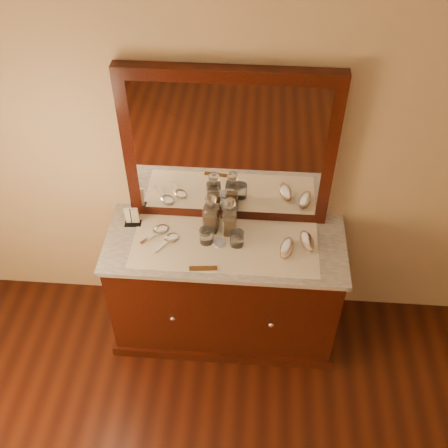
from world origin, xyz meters
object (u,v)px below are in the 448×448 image
at_px(napkin_rack, 132,217).
at_px(decanter_right, 230,220).
at_px(dresser_cabinet, 225,289).
at_px(hand_mirror_inner, 170,239).
at_px(hand_mirror_outer, 158,231).
at_px(mirror_frame, 229,150).
at_px(comb, 203,268).
at_px(brush_far, 307,241).
at_px(decanter_left, 211,216).
at_px(pin_dish, 219,243).
at_px(brush_near, 287,248).

relative_size(napkin_rack, decanter_right, 0.56).
relative_size(dresser_cabinet, hand_mirror_inner, 7.43).
bearing_deg(hand_mirror_outer, dresser_cabinet, -7.29).
height_order(mirror_frame, napkin_rack, mirror_frame).
height_order(comb, brush_far, brush_far).
relative_size(dresser_cabinet, hand_mirror_outer, 7.02).
xyz_separation_m(decanter_left, brush_far, (0.58, -0.09, -0.08)).
xyz_separation_m(mirror_frame, decanter_left, (-0.09, -0.14, -0.39)).
xyz_separation_m(pin_dish, decanter_right, (0.05, 0.10, 0.10)).
relative_size(decanter_left, hand_mirror_inner, 1.47).
distance_m(brush_near, hand_mirror_inner, 0.69).
distance_m(napkin_rack, brush_far, 1.07).
bearing_deg(hand_mirror_inner, napkin_rack, 152.40).
xyz_separation_m(dresser_cabinet, brush_far, (0.48, 0.02, 0.47)).
relative_size(comb, hand_mirror_inner, 0.85).
bearing_deg(pin_dish, hand_mirror_outer, 170.03).
xyz_separation_m(decanter_left, decanter_right, (0.11, -0.02, -0.00)).
relative_size(brush_near, brush_far, 1.01).
bearing_deg(decanter_right, comb, -113.02).
distance_m(dresser_cabinet, napkin_rack, 0.77).
bearing_deg(mirror_frame, comb, -103.24).
xyz_separation_m(comb, decanter_right, (0.13, 0.30, 0.10)).
distance_m(dresser_cabinet, hand_mirror_outer, 0.61).
bearing_deg(comb, brush_far, 16.17).
height_order(mirror_frame, decanter_left, mirror_frame).
height_order(pin_dish, comb, pin_dish).
height_order(dresser_cabinet, pin_dish, pin_dish).
relative_size(napkin_rack, decanter_left, 0.55).
bearing_deg(brush_far, hand_mirror_outer, 177.92).
height_order(decanter_right, brush_far, decanter_right).
xyz_separation_m(dresser_cabinet, comb, (-0.11, -0.22, 0.45)).
distance_m(pin_dish, napkin_rack, 0.56).
bearing_deg(brush_far, hand_mirror_inner, -177.83).
height_order(decanter_left, brush_near, decanter_left).
xyz_separation_m(dresser_cabinet, brush_near, (0.36, -0.05, 0.47)).
bearing_deg(hand_mirror_inner, dresser_cabinet, 1.88).
bearing_deg(mirror_frame, hand_mirror_outer, -154.85).
relative_size(pin_dish, brush_far, 0.43).
height_order(napkin_rack, hand_mirror_inner, napkin_rack).
bearing_deg(brush_near, brush_far, 28.12).
xyz_separation_m(napkin_rack, decanter_left, (0.49, -0.01, 0.05)).
relative_size(dresser_cabinet, pin_dish, 18.36).
xyz_separation_m(dresser_cabinet, hand_mirror_outer, (-0.41, 0.05, 0.45)).
bearing_deg(dresser_cabinet, hand_mirror_inner, -178.12).
height_order(pin_dish, decanter_left, decanter_left).
height_order(comb, hand_mirror_inner, hand_mirror_inner).
relative_size(comb, decanter_left, 0.57).
xyz_separation_m(napkin_rack, brush_far, (1.06, -0.10, -0.03)).
bearing_deg(napkin_rack, hand_mirror_outer, -21.30).
height_order(napkin_rack, brush_far, napkin_rack).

